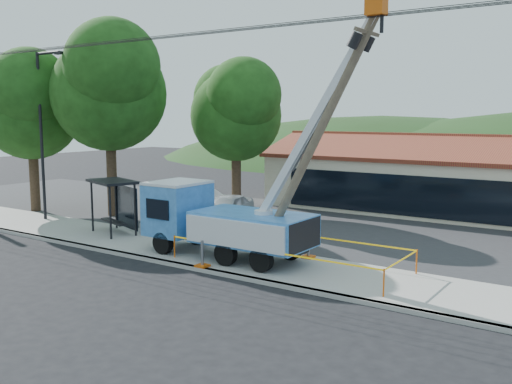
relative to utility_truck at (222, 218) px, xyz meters
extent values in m
plane|color=black|center=(1.05, -3.90, -1.71)|extent=(120.00, 120.00, 0.00)
cube|color=#A29E97|center=(1.05, -1.80, -1.63)|extent=(60.00, 0.25, 0.15)
cube|color=#A29E97|center=(1.05, 0.10, -1.63)|extent=(60.00, 4.00, 0.15)
cube|color=#28282B|center=(1.05, 8.10, -1.66)|extent=(60.00, 12.00, 0.10)
cube|color=beige|center=(5.05, 16.10, -0.01)|extent=(22.00, 8.00, 3.40)
cube|color=black|center=(5.05, 12.08, -0.28)|extent=(18.04, 0.08, 2.21)
cube|color=maroon|center=(5.05, 14.10, 2.19)|extent=(22.50, 4.53, 1.52)
cube|color=maroon|center=(5.05, 18.10, 2.19)|extent=(22.50, 4.53, 1.52)
cube|color=maroon|center=(5.05, 16.10, 2.84)|extent=(22.50, 0.30, 0.25)
cylinder|color=black|center=(-12.95, 1.10, 2.79)|extent=(0.16, 0.16, 9.00)
cylinder|color=black|center=(-12.05, 1.10, 7.19)|extent=(1.80, 0.14, 0.14)
cube|color=black|center=(-11.15, 1.10, 7.14)|extent=(0.50, 0.22, 0.15)
cylinder|color=#332316|center=(-10.95, 4.10, 0.82)|extent=(0.56, 0.56, 5.06)
sphere|color=#1A3D10|center=(-10.95, 4.10, 5.19)|extent=(6.30, 6.30, 6.30)
sphere|color=#1A3D10|center=(-12.21, 4.94, 6.34)|extent=(5.04, 5.04, 5.04)
sphere|color=#1A3D10|center=(-9.69, 3.26, 6.57)|extent=(5.04, 5.04, 5.04)
cylinder|color=#332316|center=(-15.95, 2.60, 0.49)|extent=(0.56, 0.56, 4.40)
sphere|color=#1A3D10|center=(-15.95, 2.60, 4.29)|extent=(5.70, 5.70, 5.70)
sphere|color=#1A3D10|center=(-17.09, 3.36, 5.29)|extent=(4.56, 4.56, 4.56)
sphere|color=#1A3D10|center=(-14.81, 1.84, 5.49)|extent=(4.56, 4.56, 4.56)
cylinder|color=#332316|center=(-5.95, 9.10, 0.38)|extent=(0.56, 0.56, 4.18)
sphere|color=#1A3D10|center=(-5.95, 9.10, 3.99)|extent=(5.25, 5.25, 5.25)
sphere|color=#1A3D10|center=(-7.00, 9.80, 4.94)|extent=(4.20, 4.20, 4.20)
sphere|color=#1A3D10|center=(-4.90, 8.40, 5.13)|extent=(4.20, 4.20, 4.20)
ellipsoid|color=#1D3412|center=(-13.95, 51.10, -1.71)|extent=(78.40, 56.00, 28.00)
cylinder|color=black|center=(1.05, -0.80, 7.01)|extent=(60.00, 0.02, 0.02)
cylinder|color=black|center=(1.05, -0.30, 7.13)|extent=(60.00, 0.02, 0.02)
cylinder|color=black|center=(1.05, 0.20, 7.25)|extent=(60.00, 0.02, 0.02)
cylinder|color=black|center=(1.05, 0.60, 7.37)|extent=(60.00, 0.02, 0.02)
cylinder|color=black|center=(-2.23, -1.05, -1.11)|extent=(0.90, 0.30, 0.90)
cylinder|color=black|center=(-2.23, 1.05, -1.11)|extent=(0.90, 0.30, 0.90)
cylinder|color=black|center=(0.98, -1.05, -1.11)|extent=(0.90, 0.30, 0.90)
cylinder|color=black|center=(0.98, 1.05, -1.11)|extent=(0.90, 0.30, 0.90)
cylinder|color=black|center=(2.58, -1.05, -1.11)|extent=(0.90, 0.30, 0.90)
cylinder|color=black|center=(2.58, 1.05, -1.11)|extent=(0.90, 0.30, 0.90)
cube|color=black|center=(0.38, 0.00, -0.86)|extent=(6.60, 1.00, 0.25)
cube|color=#316AAF|center=(-2.33, 0.00, 0.14)|extent=(2.00, 2.40, 2.10)
cube|color=silver|center=(-2.33, 0.00, 1.24)|extent=(2.00, 2.40, 0.12)
cube|color=black|center=(-3.28, 0.00, 0.29)|extent=(0.08, 1.80, 0.90)
cube|color=gray|center=(-3.38, 0.00, -0.66)|extent=(0.15, 2.30, 0.50)
cube|color=#316AAF|center=(1.48, 0.00, -0.26)|extent=(4.60, 2.40, 1.20)
cylinder|color=silver|center=(1.98, 0.00, 0.19)|extent=(0.70, 0.70, 0.60)
cube|color=silver|center=(4.16, 0.00, 3.93)|extent=(4.60, 0.28, 7.12)
cube|color=gray|center=(4.46, 0.00, 4.18)|extent=(2.77, 0.18, 4.28)
cube|color=#D8550B|center=(6.34, -0.20, 7.41)|extent=(0.60, 0.50, 0.50)
cube|color=#D8550B|center=(0.38, -1.70, -1.52)|extent=(0.45, 0.45, 0.08)
cube|color=#D8550B|center=(2.98, 1.70, -1.52)|extent=(0.45, 0.45, 0.08)
cylinder|color=brown|center=(4.01, -0.01, 2.93)|extent=(4.95, 0.32, 9.12)
cube|color=brown|center=(5.98, -0.01, 6.71)|extent=(0.16, 1.79, 0.16)
cylinder|color=black|center=(5.78, 0.49, 6.41)|extent=(0.55, 0.36, 0.61)
cylinder|color=black|center=(5.78, -0.51, 6.41)|extent=(0.55, 0.36, 0.61)
cylinder|color=black|center=(-8.22, 0.39, -0.34)|extent=(0.13, 0.13, 2.44)
cylinder|color=black|center=(-6.11, -0.35, -0.34)|extent=(0.13, 0.13, 2.44)
cylinder|color=black|center=(-7.82, 1.54, -0.34)|extent=(0.13, 0.13, 2.44)
cylinder|color=black|center=(-5.71, 0.81, -0.34)|extent=(0.13, 0.13, 2.44)
cube|color=black|center=(-6.97, 0.60, 0.93)|extent=(3.02, 2.40, 0.12)
cube|color=black|center=(-6.75, 1.22, -0.34)|extent=(2.32, 0.84, 2.03)
cube|color=black|center=(-6.97, 0.60, -1.00)|extent=(2.24, 1.11, 0.08)
cylinder|color=#D8550B|center=(-1.43, -1.24, -1.10)|extent=(0.05, 0.05, 0.90)
cylinder|color=#D8550B|center=(7.28, -1.24, -1.10)|extent=(0.05, 0.05, 0.90)
cylinder|color=#D8550B|center=(7.28, 1.84, -1.10)|extent=(0.05, 0.05, 0.90)
cylinder|color=#D8550B|center=(-1.43, 1.84, -1.10)|extent=(0.05, 0.05, 0.90)
cube|color=yellow|center=(2.93, -1.24, -0.70)|extent=(8.70, 0.01, 0.05)
cube|color=yellow|center=(7.28, 0.30, -0.70)|extent=(0.01, 3.07, 0.05)
cube|color=yellow|center=(2.93, 1.84, -0.70)|extent=(8.70, 0.01, 0.05)
cube|color=yellow|center=(-1.43, 0.30, -0.70)|extent=(0.01, 3.07, 0.05)
imported|color=silver|center=(-4.79, 6.73, -1.71)|extent=(2.21, 4.21, 1.37)
imported|color=white|center=(-7.52, 7.92, -1.71)|extent=(5.44, 2.91, 1.50)
camera|label=1|loc=(13.63, -17.64, 4.08)|focal=40.00mm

